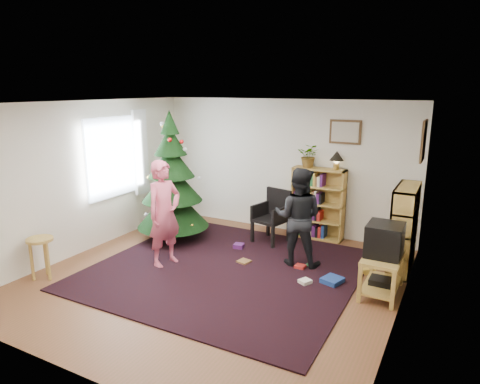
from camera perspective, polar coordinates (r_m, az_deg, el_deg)
The scene contains 23 objects.
floor at distance 6.39m, azimuth -3.22°, elevation -11.26°, with size 5.00×5.00×0.00m, color brown.
ceiling at distance 5.79m, azimuth -3.56°, elevation 11.77°, with size 5.00×5.00×0.00m, color white.
wall_back at distance 8.16m, azimuth 5.77°, elevation 3.47°, with size 5.00×0.02×2.50m, color silver.
wall_front at distance 4.14m, azimuth -21.77°, elevation -7.75°, with size 5.00×0.02×2.50m, color silver.
wall_left at distance 7.54m, azimuth -19.85°, elevation 1.87°, with size 0.02×5.00×2.50m, color silver.
wall_right at distance 5.17m, azimuth 21.08°, elevation -3.45°, with size 0.02×5.00×2.50m, color silver.
rug at distance 6.62m, azimuth -1.86°, elevation -10.22°, with size 3.80×3.60×0.02m, color black.
window_pane at distance 7.89m, azimuth -16.65°, elevation 4.45°, with size 0.04×1.20×1.40m, color silver.
curtain at distance 8.37m, azimuth -13.11°, elevation 5.17°, with size 0.06×0.35×1.60m, color silver.
picture_back at distance 7.68m, azimuth 13.86°, elevation 7.78°, with size 0.55×0.03×0.42m.
picture_right at distance 6.75m, azimuth 23.29°, elevation 6.29°, with size 0.03×0.50×0.60m.
christmas_tree at distance 7.71m, azimuth -9.06°, elevation 0.64°, with size 1.28×1.28×2.33m.
bookshelf_back at distance 7.89m, azimuth 10.34°, elevation -1.41°, with size 0.95×0.30×1.30m.
bookshelf_right at distance 6.86m, azimuth 21.02°, elevation -4.44°, with size 0.30×0.95×1.30m.
tv_stand at distance 6.09m, azimuth 18.41°, elevation -9.98°, with size 0.47×0.84×0.55m.
crt_tv at distance 5.93m, azimuth 18.71°, elevation -6.04°, with size 0.46×0.49×0.43m.
armchair at distance 7.65m, azimuth 4.42°, elevation -2.91°, with size 0.62×0.63×0.95m.
stool at distance 6.79m, azimuth -25.06°, elevation -6.70°, with size 0.37×0.37×0.61m.
person_standing at distance 6.63m, azimuth -10.05°, elevation -2.87°, with size 0.60×0.39×1.65m, color #D1536C.
person_by_chair at distance 6.61m, azimuth 7.77°, elevation -3.34°, with size 0.75×0.58×1.54m, color black.
potted_plant at distance 7.77m, azimuth 9.21°, elevation 4.81°, with size 0.38×0.33×0.42m, color gray.
table_lamp at distance 7.63m, azimuth 12.77°, elevation 4.56°, with size 0.25×0.25×0.33m.
floor_clutter at distance 6.68m, azimuth 7.72°, elevation -9.81°, with size 2.35×1.03×0.08m.
Camera 1 is at (3.01, -4.94, 2.70)m, focal length 32.00 mm.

